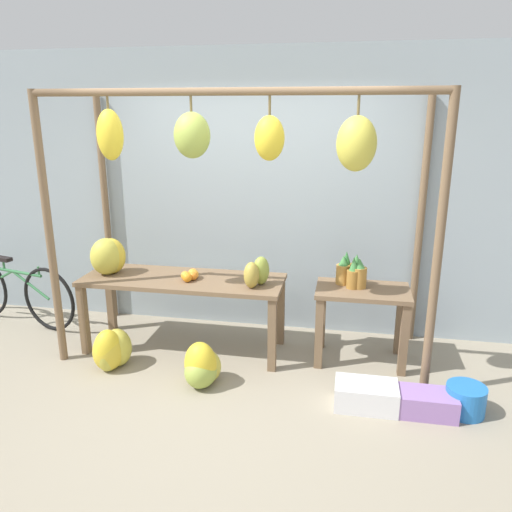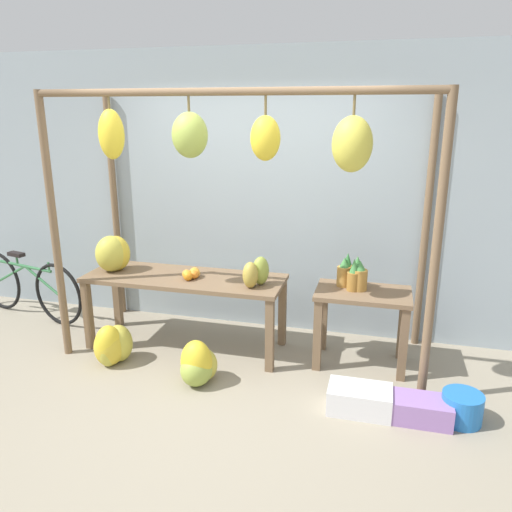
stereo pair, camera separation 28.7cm
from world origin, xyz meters
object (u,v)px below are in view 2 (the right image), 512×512
(banana_pile_on_table, at_px, (114,254))
(blue_bucket, at_px, (462,408))
(pineapple_cluster, at_px, (352,275))
(parked_bicycle, at_px, (28,286))
(banana_pile_ground_right, at_px, (198,365))
(fruit_crate_purple, at_px, (421,410))
(fruit_crate_white, at_px, (360,399))
(papaya_pile, at_px, (256,273))
(orange_pile, at_px, (192,274))
(banana_pile_ground_left, at_px, (112,346))

(banana_pile_on_table, distance_m, blue_bucket, 3.31)
(banana_pile_on_table, relative_size, pineapple_cluster, 1.34)
(pineapple_cluster, bearing_deg, parked_bicycle, 178.13)
(banana_pile_ground_right, bearing_deg, fruit_crate_purple, -2.76)
(blue_bucket, bearing_deg, banana_pile_ground_right, 179.31)
(fruit_crate_white, height_order, papaya_pile, papaya_pile)
(orange_pile, height_order, parked_bicycle, orange_pile)
(papaya_pile, bearing_deg, fruit_crate_purple, -23.40)
(banana_pile_ground_left, height_order, fruit_crate_white, banana_pile_ground_left)
(banana_pile_on_table, distance_m, fruit_crate_white, 2.63)
(fruit_crate_purple, bearing_deg, banana_pile_on_table, 166.17)
(banana_pile_ground_right, relative_size, parked_bicycle, 0.26)
(fruit_crate_purple, bearing_deg, banana_pile_ground_right, 177.24)
(banana_pile_on_table, xyz_separation_m, parked_bicycle, (-1.25, 0.25, -0.53))
(banana_pile_on_table, height_order, parked_bicycle, banana_pile_on_table)
(banana_pile_on_table, bearing_deg, parked_bicycle, 168.67)
(fruit_crate_white, relative_size, papaya_pile, 1.65)
(banana_pile_ground_right, height_order, parked_bicycle, parked_bicycle)
(banana_pile_on_table, xyz_separation_m, blue_bucket, (3.15, -0.64, -0.77))
(blue_bucket, distance_m, parked_bicycle, 4.49)
(banana_pile_ground_left, bearing_deg, banana_pile_on_table, 112.17)
(banana_pile_ground_right, bearing_deg, papaya_pile, 56.00)
(fruit_crate_white, bearing_deg, blue_bucket, 4.13)
(orange_pile, distance_m, banana_pile_ground_right, 0.88)
(banana_pile_ground_left, relative_size, fruit_crate_white, 0.95)
(fruit_crate_white, bearing_deg, fruit_crate_purple, -1.01)
(banana_pile_ground_left, distance_m, blue_bucket, 2.95)
(banana_pile_on_table, height_order, pineapple_cluster, banana_pile_on_table)
(fruit_crate_white, bearing_deg, orange_pile, 157.14)
(pineapple_cluster, distance_m, fruit_crate_purple, 1.26)
(banana_pile_ground_left, relative_size, fruit_crate_purple, 1.06)
(banana_pile_ground_right, height_order, blue_bucket, banana_pile_ground_right)
(banana_pile_ground_left, distance_m, fruit_crate_white, 2.22)
(banana_pile_ground_left, height_order, parked_bicycle, parked_bicycle)
(fruit_crate_white, height_order, parked_bicycle, parked_bicycle)
(pineapple_cluster, height_order, parked_bicycle, pineapple_cluster)
(banana_pile_on_table, xyz_separation_m, orange_pile, (0.81, -0.02, -0.13))
(orange_pile, xyz_separation_m, papaya_pile, (0.62, -0.06, 0.08))
(blue_bucket, bearing_deg, papaya_pile, 162.00)
(orange_pile, relative_size, banana_pile_ground_left, 0.47)
(pineapple_cluster, distance_m, fruit_crate_white, 1.11)
(parked_bicycle, height_order, papaya_pile, papaya_pile)
(banana_pile_on_table, height_order, banana_pile_ground_right, banana_pile_on_table)
(banana_pile_on_table, relative_size, fruit_crate_white, 0.84)
(pineapple_cluster, bearing_deg, fruit_crate_purple, -54.41)
(orange_pile, bearing_deg, banana_pile_on_table, 178.41)
(banana_pile_on_table, relative_size, papaya_pile, 1.39)
(fruit_crate_purple, bearing_deg, orange_pile, 161.60)
(blue_bucket, bearing_deg, banana_pile_ground_left, 177.29)
(banana_pile_on_table, relative_size, banana_pile_ground_left, 0.89)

